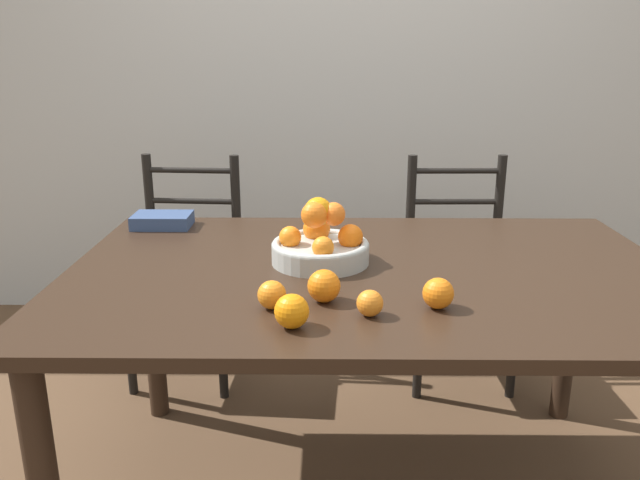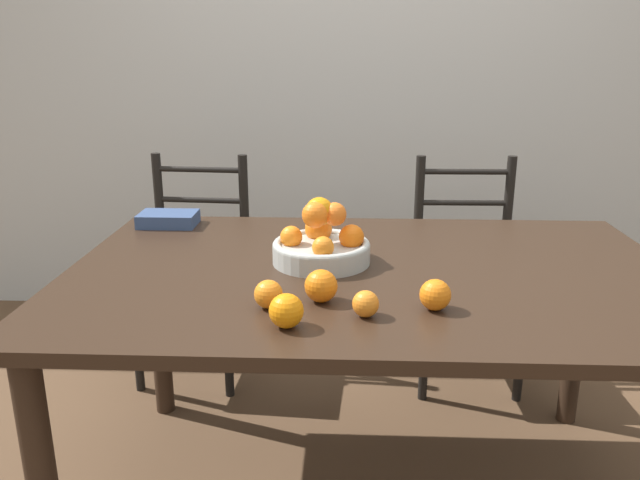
{
  "view_description": "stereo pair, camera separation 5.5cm",
  "coord_description": "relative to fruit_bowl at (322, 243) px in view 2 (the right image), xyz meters",
  "views": [
    {
      "loc": [
        -0.13,
        -1.66,
        1.35
      ],
      "look_at": [
        -0.14,
        -0.04,
        0.86
      ],
      "focal_mm": 35.0,
      "sensor_mm": 36.0,
      "label": 1
    },
    {
      "loc": [
        -0.07,
        -1.66,
        1.35
      ],
      "look_at": [
        -0.14,
        -0.04,
        0.86
      ],
      "focal_mm": 35.0,
      "sensor_mm": 36.0,
      "label": 2
    }
  ],
  "objects": [
    {
      "name": "wall_back",
      "position": [
        0.14,
        1.51,
        0.48
      ],
      "size": [
        8.0,
        0.06,
        2.6
      ],
      "color": "beige",
      "rests_on": "ground_plane"
    },
    {
      "name": "dining_table",
      "position": [
        0.14,
        -0.05,
        -0.14
      ],
      "size": [
        1.71,
        1.09,
        0.77
      ],
      "color": "black",
      "rests_on": "ground_plane"
    },
    {
      "name": "fruit_bowl",
      "position": [
        0.0,
        0.0,
        0.0
      ],
      "size": [
        0.28,
        0.28,
        0.19
      ],
      "color": "#B2B7B2",
      "rests_on": "dining_table"
    },
    {
      "name": "orange_loose_0",
      "position": [
        0.12,
        -0.38,
        -0.03
      ],
      "size": [
        0.06,
        0.06,
        0.06
      ],
      "color": "orange",
      "rests_on": "dining_table"
    },
    {
      "name": "orange_loose_1",
      "position": [
        0.01,
        -0.3,
        -0.02
      ],
      "size": [
        0.08,
        0.08,
        0.08
      ],
      "color": "orange",
      "rests_on": "dining_table"
    },
    {
      "name": "orange_loose_2",
      "position": [
        0.28,
        -0.33,
        -0.02
      ],
      "size": [
        0.07,
        0.07,
        0.07
      ],
      "color": "orange",
      "rests_on": "dining_table"
    },
    {
      "name": "orange_loose_3",
      "position": [
        -0.11,
        -0.34,
        -0.02
      ],
      "size": [
        0.07,
        0.07,
        0.07
      ],
      "color": "orange",
      "rests_on": "dining_table"
    },
    {
      "name": "orange_loose_4",
      "position": [
        -0.06,
        -0.45,
        -0.02
      ],
      "size": [
        0.08,
        0.08,
        0.08
      ],
      "color": "orange",
      "rests_on": "dining_table"
    },
    {
      "name": "chair_left",
      "position": [
        -0.57,
        0.77,
        -0.37
      ],
      "size": [
        0.45,
        0.43,
        0.93
      ],
      "rotation": [
        0.0,
        0.0,
        -0.07
      ],
      "color": "black",
      "rests_on": "ground_plane"
    },
    {
      "name": "chair_right",
      "position": [
        0.57,
        0.77,
        -0.37
      ],
      "size": [
        0.43,
        0.41,
        0.93
      ],
      "rotation": [
        0.0,
        0.0,
        0.02
      ],
      "color": "black",
      "rests_on": "ground_plane"
    },
    {
      "name": "book_stack",
      "position": [
        -0.55,
        0.37,
        -0.03
      ],
      "size": [
        0.2,
        0.13,
        0.05
      ],
      "color": "#334770",
      "rests_on": "dining_table"
    }
  ]
}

